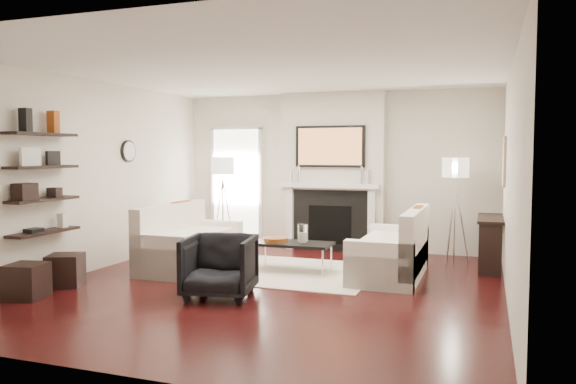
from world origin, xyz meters
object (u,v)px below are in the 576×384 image
(lamp_left_shade, at_px, (223,166))
(lamp_right_shade, at_px, (456,167))
(armchair, at_px, (220,263))
(loveseat_right_base, at_px, (390,261))
(ottoman_near, at_px, (65,270))
(loveseat_left_base, at_px, (191,254))
(coffee_table, at_px, (293,244))

(lamp_left_shade, height_order, lamp_right_shade, same)
(armchair, xyz_separation_m, lamp_right_shade, (2.44, 3.18, 1.05))
(armchair, bearing_deg, loveseat_right_base, 35.16)
(armchair, height_order, lamp_right_shade, lamp_right_shade)
(ottoman_near, bearing_deg, loveseat_right_base, 26.88)
(armchair, distance_m, lamp_left_shade, 3.55)
(loveseat_left_base, xyz_separation_m, lamp_right_shade, (3.58, 1.83, 1.24))
(armchair, distance_m, lamp_right_shade, 4.14)
(loveseat_right_base, height_order, coffee_table, same)
(lamp_left_shade, xyz_separation_m, lamp_right_shade, (3.90, 0.11, 0.00))
(armchair, height_order, ottoman_near, armchair)
(lamp_left_shade, bearing_deg, loveseat_left_base, -79.30)
(loveseat_left_base, distance_m, loveseat_right_base, 2.84)
(armchair, xyz_separation_m, lamp_left_shade, (-1.46, 3.06, 1.05))
(armchair, relative_size, ottoman_near, 1.98)
(loveseat_right_base, distance_m, lamp_left_shade, 3.62)
(loveseat_left_base, relative_size, coffee_table, 1.64)
(lamp_left_shade, relative_size, lamp_right_shade, 1.00)
(coffee_table, relative_size, armchair, 1.39)
(loveseat_right_base, height_order, armchair, armchair)
(lamp_left_shade, relative_size, ottoman_near, 1.00)
(ottoman_near, bearing_deg, armchair, 4.31)
(lamp_right_shade, height_order, ottoman_near, lamp_right_shade)
(lamp_right_shade, xyz_separation_m, ottoman_near, (-4.52, -3.33, -1.25))
(lamp_left_shade, bearing_deg, coffee_table, -39.24)
(loveseat_left_base, height_order, coffee_table, same)
(loveseat_left_base, distance_m, ottoman_near, 1.78)
(armchair, bearing_deg, coffee_table, 66.65)
(loveseat_right_base, bearing_deg, lamp_left_shade, 157.31)
(lamp_right_shade, bearing_deg, armchair, -127.55)
(coffee_table, bearing_deg, ottoman_near, -144.31)
(lamp_right_shade, bearing_deg, loveseat_left_base, -152.96)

